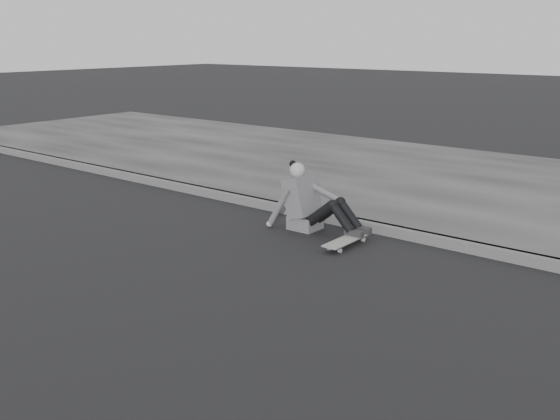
{
  "coord_description": "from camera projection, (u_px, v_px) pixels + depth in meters",
  "views": [
    {
      "loc": [
        4.24,
        -4.14,
        2.39
      ],
      "look_at": [
        -0.02,
        1.23,
        0.5
      ],
      "focal_mm": 40.0,
      "sensor_mm": 36.0,
      "label": 1
    }
  ],
  "objects": [
    {
      "name": "ground",
      "position": [
        207.0,
        283.0,
        6.31
      ],
      "size": [
        80.0,
        80.0,
        0.0
      ],
      "primitive_type": "plane",
      "color": "black",
      "rests_on": "ground"
    },
    {
      "name": "curb",
      "position": [
        345.0,
        221.0,
        8.24
      ],
      "size": [
        24.0,
        0.16,
        0.12
      ],
      "primitive_type": "cube",
      "color": "#515151",
      "rests_on": "ground"
    },
    {
      "name": "sidewalk",
      "position": [
        442.0,
        181.0,
        10.52
      ],
      "size": [
        24.0,
        6.0,
        0.12
      ],
      "primitive_type": "cube",
      "color": "#393939",
      "rests_on": "ground"
    },
    {
      "name": "skateboard",
      "position": [
        347.0,
        240.0,
        7.42
      ],
      "size": [
        0.2,
        0.78,
        0.09
      ],
      "color": "gray",
      "rests_on": "ground"
    },
    {
      "name": "seated_woman",
      "position": [
        309.0,
        203.0,
        7.97
      ],
      "size": [
        1.38,
        0.46,
        0.88
      ],
      "color": "#535355",
      "rests_on": "ground"
    }
  ]
}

